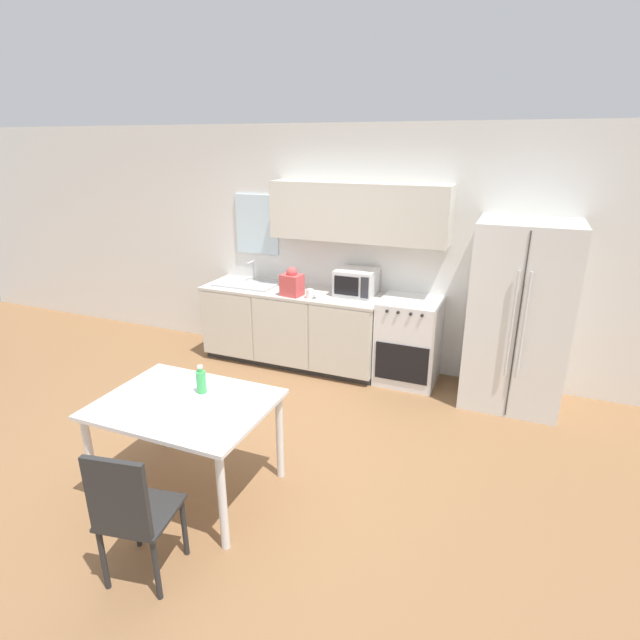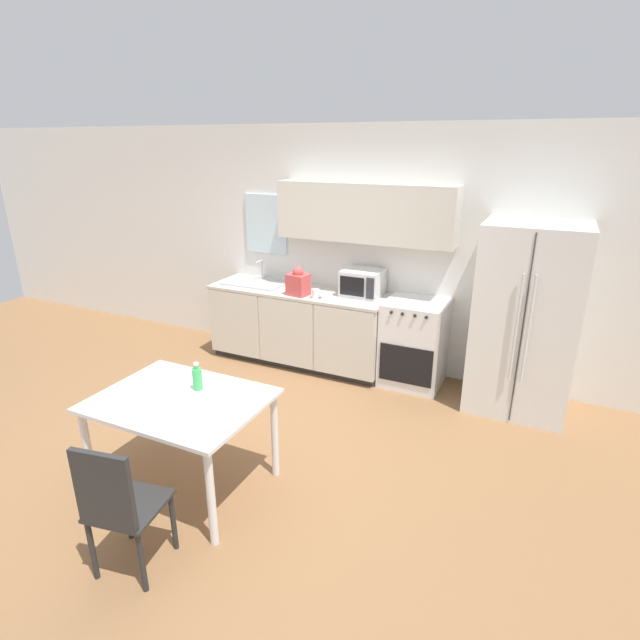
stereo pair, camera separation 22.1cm
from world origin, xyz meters
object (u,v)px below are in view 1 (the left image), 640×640
refrigerator (519,316)px  drink_bottle (201,381)px  coffee_mug (311,294)px  oven_range (409,341)px  dining_table (186,414)px  dining_chair_near (130,510)px  microwave (356,282)px

refrigerator → drink_bottle: bearing=-133.8°
refrigerator → coffee_mug: refrigerator is taller
oven_range → refrigerator: bearing=-3.7°
dining_table → oven_range: bearing=66.2°
oven_range → dining_chair_near: (-0.86, -3.29, 0.07)m
refrigerator → microwave: size_ratio=4.27×
coffee_mug → drink_bottle: coffee_mug is taller
refrigerator → drink_bottle: 3.06m
oven_range → dining_table: bearing=-113.8°
dining_table → drink_bottle: bearing=80.5°
refrigerator → dining_table: refrigerator is taller
coffee_mug → microwave: bearing=37.2°
coffee_mug → dining_chair_near: 3.09m
microwave → dining_chair_near: bearing=-93.8°
microwave → coffee_mug: 0.53m
microwave → dining_chair_near: (-0.22, -3.37, -0.51)m
coffee_mug → dining_table: coffee_mug is taller
coffee_mug → drink_bottle: size_ratio=0.54×
oven_range → coffee_mug: 1.18m
coffee_mug → dining_chair_near: bearing=-86.4°
dining_table → microwave: bearing=80.0°
refrigerator → dining_chair_near: refrigerator is taller
dining_chair_near → drink_bottle: size_ratio=4.28×
microwave → refrigerator: bearing=-4.9°
oven_range → dining_table: 2.69m
refrigerator → drink_bottle: size_ratio=8.43×
oven_range → drink_bottle: drink_bottle is taller
refrigerator → microwave: (-1.70, 0.14, 0.13)m
oven_range → refrigerator: refrigerator is taller
microwave → dining_table: bearing=-100.0°
drink_bottle → dining_chair_near: bearing=-79.1°
oven_range → refrigerator: 1.16m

